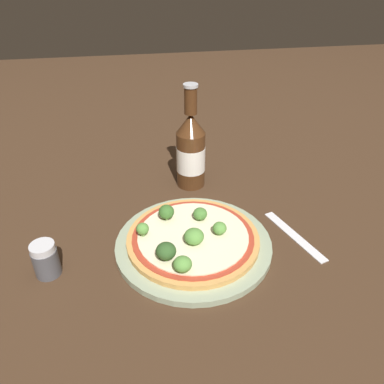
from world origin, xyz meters
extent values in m
plane|color=#3D2819|center=(0.00, 0.00, 0.00)|extent=(3.00, 3.00, 0.00)
cylinder|color=#93A384|center=(0.01, -0.01, 0.01)|extent=(0.28, 0.28, 0.01)
cylinder|color=tan|center=(0.01, -0.01, 0.02)|extent=(0.24, 0.24, 0.01)
cylinder|color=#A83823|center=(0.01, -0.01, 0.02)|extent=(0.22, 0.22, 0.00)
cylinder|color=beige|center=(0.01, -0.01, 0.02)|extent=(0.20, 0.20, 0.00)
cylinder|color=#7A9E5B|center=(-0.02, -0.10, 0.03)|extent=(0.01, 0.01, 0.01)
ellipsoid|color=#568E3D|center=(-0.02, -0.10, 0.04)|extent=(0.03, 0.03, 0.02)
cylinder|color=#7A9E5B|center=(0.03, 0.03, 0.03)|extent=(0.01, 0.01, 0.01)
ellipsoid|color=#477A33|center=(0.03, 0.03, 0.04)|extent=(0.03, 0.03, 0.02)
cylinder|color=#7A9E5B|center=(-0.04, -0.07, 0.03)|extent=(0.01, 0.01, 0.01)
ellipsoid|color=#2D5123|center=(-0.04, -0.07, 0.04)|extent=(0.03, 0.03, 0.03)
cylinder|color=#7A9E5B|center=(-0.03, 0.04, 0.03)|extent=(0.01, 0.01, 0.01)
ellipsoid|color=#386628|center=(-0.03, 0.04, 0.04)|extent=(0.03, 0.03, 0.03)
cylinder|color=#7A9E5B|center=(0.06, -0.02, 0.03)|extent=(0.01, 0.01, 0.01)
ellipsoid|color=#568E3D|center=(0.06, -0.02, 0.04)|extent=(0.02, 0.02, 0.02)
cylinder|color=#7A9E5B|center=(-0.07, 0.00, 0.03)|extent=(0.01, 0.01, 0.01)
ellipsoid|color=#568E3D|center=(-0.07, 0.00, 0.04)|extent=(0.02, 0.02, 0.02)
cylinder|color=#7A9E5B|center=(0.01, -0.03, 0.03)|extent=(0.01, 0.01, 0.01)
ellipsoid|color=#568E3D|center=(0.01, -0.03, 0.04)|extent=(0.03, 0.03, 0.03)
cylinder|color=#472814|center=(0.05, 0.20, 0.06)|extent=(0.06, 0.06, 0.13)
cylinder|color=silver|center=(0.05, 0.20, 0.07)|extent=(0.06, 0.06, 0.06)
cone|color=#472814|center=(0.05, 0.20, 0.15)|extent=(0.06, 0.06, 0.04)
cylinder|color=#472814|center=(0.05, 0.20, 0.20)|extent=(0.03, 0.03, 0.06)
cylinder|color=#B2B2B7|center=(0.05, 0.20, 0.23)|extent=(0.03, 0.03, 0.01)
cylinder|color=#4C4C51|center=(-0.24, -0.04, 0.02)|extent=(0.04, 0.04, 0.05)
cylinder|color=silver|center=(-0.24, -0.04, 0.06)|extent=(0.04, 0.04, 0.01)
cube|color=silver|center=(0.21, -0.02, 0.00)|extent=(0.06, 0.16, 0.00)
camera|label=1|loc=(-0.08, -0.52, 0.45)|focal=35.00mm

